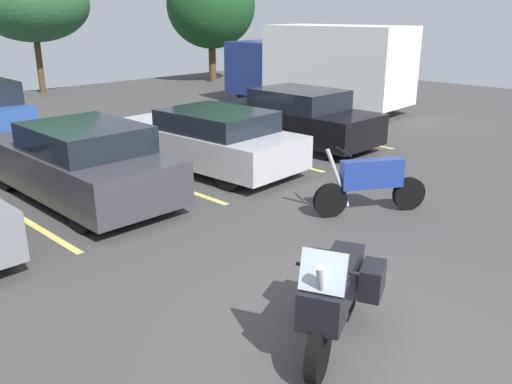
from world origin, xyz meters
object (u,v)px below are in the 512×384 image
(motorcycle_touring, at_px, (336,291))
(car_charcoal, at_px, (81,162))
(box_truck, at_px, (319,65))
(motorcycle_second, at_px, (370,183))
(car_black, at_px, (296,117))
(car_silver, at_px, (206,139))

(motorcycle_touring, relative_size, car_charcoal, 0.44)
(car_charcoal, xyz_separation_m, box_truck, (11.21, 3.07, 0.84))
(motorcycle_touring, distance_m, motorcycle_second, 4.13)
(car_charcoal, distance_m, car_black, 6.36)
(box_truck, bearing_deg, car_black, -147.95)
(car_black, bearing_deg, motorcycle_second, -125.87)
(car_black, bearing_deg, box_truck, 32.05)
(motorcycle_second, distance_m, car_charcoal, 5.40)
(motorcycle_second, xyz_separation_m, car_black, (3.17, 4.39, 0.16))
(car_black, distance_m, box_truck, 5.79)
(car_silver, bearing_deg, box_truck, 20.95)
(car_silver, relative_size, box_truck, 0.69)
(motorcycle_touring, distance_m, car_charcoal, 6.31)
(car_charcoal, bearing_deg, motorcycle_touring, -94.24)
(car_black, height_order, box_truck, box_truck)
(car_black, bearing_deg, car_silver, -178.69)
(car_charcoal, bearing_deg, car_silver, -0.81)
(car_charcoal, xyz_separation_m, car_black, (6.36, 0.03, -0.01))
(motorcycle_second, height_order, car_black, car_black)
(car_silver, xyz_separation_m, car_black, (3.28, 0.08, 0.04))
(motorcycle_touring, relative_size, car_silver, 0.41)
(car_silver, height_order, car_black, car_black)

